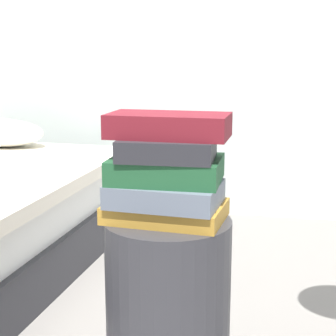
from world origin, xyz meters
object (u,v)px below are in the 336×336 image
at_px(book_forest, 166,169).
at_px(book_maroon, 168,125).
at_px(book_charcoal, 168,149).
at_px(side_table, 168,323).
at_px(book_slate, 165,194).
at_px(book_ochre, 166,211).

distance_m(book_forest, book_maroon, 0.11).
relative_size(book_charcoal, book_maroon, 0.78).
bearing_deg(side_table, book_slate, -122.17).
bearing_deg(side_table, book_charcoal, -78.06).
bearing_deg(book_charcoal, book_slate, 174.19).
distance_m(book_slate, book_forest, 0.06).
bearing_deg(side_table, book_forest, 121.74).
bearing_deg(book_charcoal, book_forest, 111.44).
relative_size(side_table, book_maroon, 1.92).
bearing_deg(book_ochre, book_charcoal, -55.31).
distance_m(book_ochre, book_forest, 0.11).
bearing_deg(book_ochre, side_table, -37.04).
height_order(side_table, book_forest, book_forest).
distance_m(book_charcoal, book_maroon, 0.06).
bearing_deg(book_ochre, book_forest, 95.00).
distance_m(side_table, book_forest, 0.42).
height_order(side_table, book_maroon, book_maroon).
relative_size(side_table, book_charcoal, 2.47).
distance_m(book_slate, book_charcoal, 0.12).
bearing_deg(book_slate, side_table, 62.49).
height_order(book_ochre, book_forest, book_forest).
height_order(book_ochre, book_charcoal, book_charcoal).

